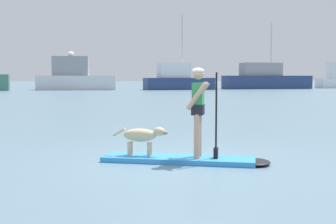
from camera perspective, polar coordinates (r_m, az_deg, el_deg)
ground_plane at (r=8.72m, az=1.33°, el=-6.40°), size 400.00×400.00×0.00m
paddleboard at (r=8.68m, az=2.80°, el=-6.13°), size 3.25×1.89×0.10m
person_paddler at (r=8.53m, az=3.97°, el=0.79°), size 0.68×0.59×1.73m
dog at (r=8.79m, az=-3.31°, el=-3.10°), size 1.06×0.51×0.57m
moored_boat_starboard at (r=60.50m, az=-11.81°, el=4.36°), size 10.59×4.41×5.07m
moored_boat_port at (r=60.36m, az=1.20°, el=4.18°), size 9.37×3.93×10.02m
moored_boat_far_starboard at (r=66.36m, az=12.35°, el=4.16°), size 12.71×3.57×9.51m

